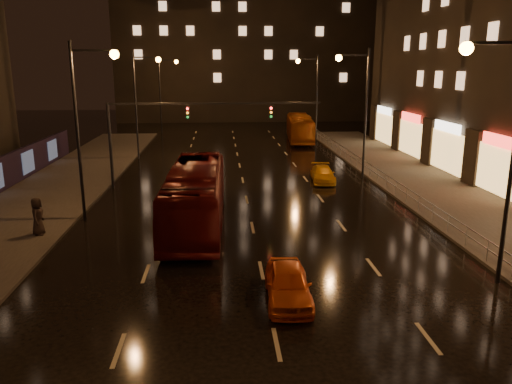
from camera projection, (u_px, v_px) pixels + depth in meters
ground at (244, 186)px, 37.29m from camera, size 140.00×140.00×0.00m
sidewalk_left at (34, 206)px, 31.49m from camera, size 7.00×70.00×0.15m
sidewalk_right at (449, 199)px, 33.37m from camera, size 7.00×70.00×0.15m
building_distant at (252, 9)px, 83.48m from camera, size 44.00×16.00×36.00m
traffic_signal at (173, 123)px, 35.78m from camera, size 15.31×0.32×6.20m
streetlight_right at (500, 127)px, 18.93m from camera, size 2.64×0.50×10.00m
railing_right at (387, 178)px, 35.84m from camera, size 0.05×56.00×1.00m
bus_red at (196, 196)px, 27.52m from camera, size 3.15×12.34×3.42m
bus_curb at (300, 128)px, 59.31m from camera, size 3.56×11.32×3.10m
taxi_near at (288, 284)px, 18.79m from camera, size 1.83×4.17×1.40m
taxi_far at (323, 174)px, 38.49m from camera, size 2.05×4.27×1.20m
pedestrian_c at (37, 216)px, 25.79m from camera, size 0.67×0.99×1.98m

